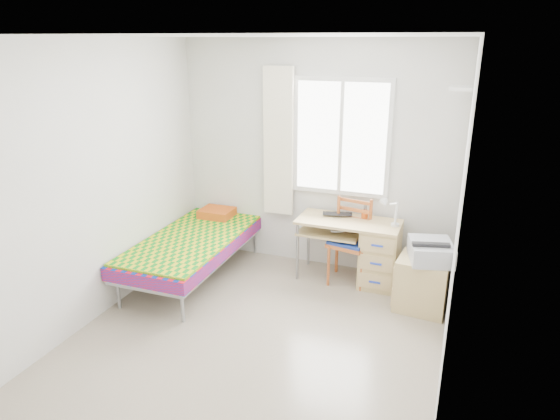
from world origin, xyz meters
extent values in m
plane|color=#BCAD93|center=(0.00, 0.00, 0.00)|extent=(3.50, 3.50, 0.00)
plane|color=white|center=(0.00, 0.00, 2.60)|extent=(3.50, 3.50, 0.00)
plane|color=silver|center=(0.00, 1.75, 1.30)|extent=(3.20, 0.00, 3.20)
plane|color=silver|center=(-1.60, 0.00, 1.30)|extent=(0.00, 3.50, 3.50)
plane|color=silver|center=(1.60, 0.00, 1.30)|extent=(0.00, 3.50, 3.50)
cube|color=white|center=(0.30, 1.73, 1.55)|extent=(1.10, 0.04, 1.30)
cube|color=white|center=(0.30, 1.72, 1.55)|extent=(1.00, 0.02, 1.20)
cube|color=white|center=(0.30, 1.72, 1.55)|extent=(0.04, 0.02, 1.20)
cube|color=white|center=(-0.42, 1.68, 1.45)|extent=(0.35, 0.05, 1.70)
cube|color=white|center=(1.49, 1.40, 2.15)|extent=(0.20, 0.32, 0.03)
cube|color=#92969A|center=(-1.13, 0.87, 0.33)|extent=(0.89, 1.96, 0.06)
cube|color=red|center=(-1.13, 0.87, 0.41)|extent=(0.93, 1.98, 0.14)
cube|color=gold|center=(-1.13, 0.85, 0.49)|extent=(0.91, 1.86, 0.03)
cube|color=#DCBF73|center=(-1.13, 1.81, 0.59)|extent=(0.94, 0.06, 0.54)
cube|color=#D75517|center=(-1.18, 1.54, 0.55)|extent=(0.39, 0.33, 0.10)
cylinder|color=#92969A|center=(-1.50, -0.01, 0.16)|extent=(0.04, 0.04, 0.31)
cylinder|color=#92969A|center=(-0.76, 1.74, 0.16)|extent=(0.04, 0.04, 0.31)
cube|color=#DCBF73|center=(0.49, 1.44, 0.68)|extent=(1.12, 0.52, 0.03)
cube|color=tan|center=(0.86, 1.44, 0.33)|extent=(0.40, 0.50, 0.67)
cube|color=tan|center=(0.29, 1.44, 0.54)|extent=(0.68, 0.48, 0.02)
cylinder|color=#92969A|center=(-0.03, 1.24, 0.33)|extent=(0.03, 0.03, 0.67)
cylinder|color=#92969A|center=(-0.03, 1.65, 0.33)|extent=(0.03, 0.03, 0.67)
cube|color=#AF4A21|center=(0.52, 1.39, 0.45)|extent=(0.47, 0.47, 0.04)
cube|color=navy|center=(0.52, 1.39, 0.48)|extent=(0.45, 0.45, 0.04)
cube|color=#AF4A21|center=(0.52, 1.57, 0.73)|extent=(0.36, 0.10, 0.40)
cylinder|color=#AF4A21|center=(0.34, 1.21, 0.23)|extent=(0.03, 0.03, 0.45)
cylinder|color=#AF4A21|center=(0.70, 1.57, 0.46)|extent=(0.04, 0.04, 0.93)
cube|color=tan|center=(1.35, 1.06, 0.27)|extent=(0.53, 0.49, 0.54)
cube|color=#DCBF73|center=(1.10, 1.06, 0.39)|extent=(0.05, 0.40, 0.20)
cube|color=#DCBF73|center=(1.10, 1.06, 0.17)|extent=(0.05, 0.40, 0.20)
cube|color=#A3A6AB|center=(1.39, 1.05, 0.63)|extent=(0.49, 0.54, 0.19)
cube|color=black|center=(1.39, 1.05, 0.73)|extent=(0.39, 0.44, 0.02)
imported|color=black|center=(0.34, 1.51, 0.71)|extent=(0.37, 0.28, 0.03)
cylinder|color=#D75517|center=(0.63, 1.59, 0.74)|extent=(0.08, 0.08, 0.09)
cylinder|color=white|center=(0.99, 1.45, 0.71)|extent=(0.09, 0.09, 0.03)
cylinder|color=white|center=(0.99, 1.45, 0.84)|extent=(0.02, 0.11, 0.24)
cylinder|color=white|center=(0.97, 1.37, 0.97)|extent=(0.12, 0.21, 0.10)
cone|color=white|center=(0.89, 1.27, 0.99)|extent=(0.13, 0.14, 0.11)
imported|color=gray|center=(0.29, 1.41, 0.59)|extent=(0.20, 0.24, 0.02)
camera|label=1|loc=(1.58, -3.61, 2.58)|focal=32.00mm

